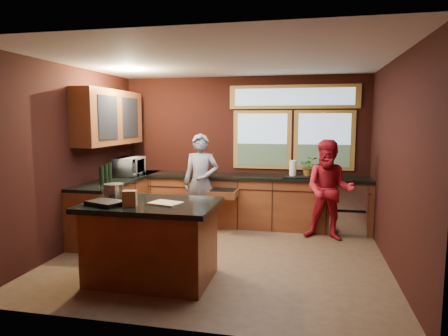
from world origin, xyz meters
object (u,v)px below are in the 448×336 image
(cutting_board, at_px, (166,203))
(stock_pot, at_px, (114,191))
(island, at_px, (152,241))
(person_red, at_px, (329,190))
(person_grey, at_px, (201,183))

(cutting_board, xyz_separation_m, stock_pot, (-0.75, 0.20, 0.08))
(cutting_board, bearing_deg, island, 165.96)
(island, distance_m, person_red, 3.02)
(island, xyz_separation_m, person_red, (2.14, 2.11, 0.32))
(island, height_order, person_red, person_red)
(person_red, bearing_deg, cutting_board, -122.84)
(person_grey, relative_size, person_red, 1.04)
(person_grey, distance_m, cutting_board, 2.26)
(person_grey, xyz_separation_m, cutting_board, (0.19, -2.25, 0.12))
(person_grey, height_order, person_red, person_grey)
(person_grey, relative_size, stock_pot, 6.99)
(island, relative_size, cutting_board, 4.43)
(island, xyz_separation_m, cutting_board, (0.20, -0.05, 0.48))
(person_red, height_order, stock_pot, person_red)
(island, relative_size, person_grey, 0.92)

